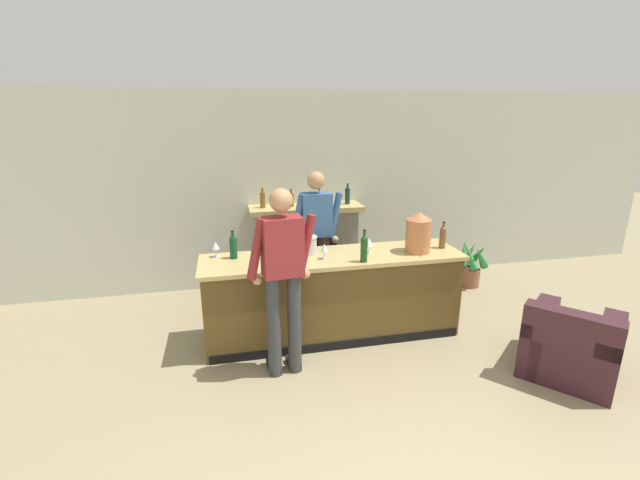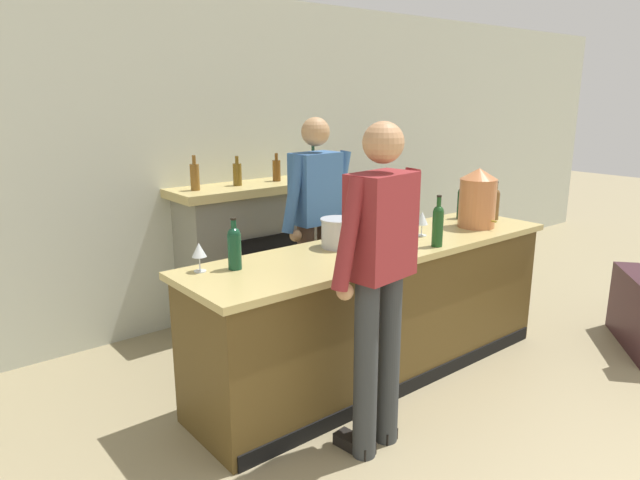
{
  "view_description": "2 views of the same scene",
  "coord_description": "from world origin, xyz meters",
  "px_view_note": "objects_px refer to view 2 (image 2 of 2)",
  "views": [
    {
      "loc": [
        -0.93,
        -1.48,
        2.43
      ],
      "look_at": [
        0.07,
        3.01,
        1.07
      ],
      "focal_mm": 24.0,
      "sensor_mm": 36.0,
      "label": 1
    },
    {
      "loc": [
        -2.5,
        0.14,
        1.94
      ],
      "look_at": [
        -0.06,
        3.15,
        0.95
      ],
      "focal_mm": 32.0,
      "sensor_mm": 36.0,
      "label": 2
    }
  ],
  "objects_px": {
    "wine_bottle_rose_blush": "(234,246)",
    "wine_glass_front_right": "(378,233)",
    "wine_bottle_burgundy_dark": "(438,224)",
    "wine_bottle_chardonnay_pale": "(462,201)",
    "potted_plant_corner": "(469,248)",
    "wine_glass_near_bucket": "(199,251)",
    "copper_dispenser": "(478,198)",
    "fireplace_stone": "(259,249)",
    "person_bartender": "(316,224)",
    "ice_bucket_steel": "(338,233)",
    "wine_bottle_merlot_tall": "(495,203)",
    "person_customer": "(379,277)",
    "wine_glass_front_left": "(422,219)"
  },
  "relations": [
    {
      "from": "wine_bottle_rose_blush",
      "to": "wine_glass_front_right",
      "type": "relative_size",
      "value": 1.83
    },
    {
      "from": "wine_bottle_burgundy_dark",
      "to": "wine_bottle_chardonnay_pale",
      "type": "distance_m",
      "value": 0.97
    },
    {
      "from": "potted_plant_corner",
      "to": "wine_glass_near_bucket",
      "type": "distance_m",
      "value": 3.71
    },
    {
      "from": "copper_dispenser",
      "to": "wine_bottle_rose_blush",
      "type": "relative_size",
      "value": 1.48
    },
    {
      "from": "fireplace_stone",
      "to": "person_bartender",
      "type": "relative_size",
      "value": 0.88
    },
    {
      "from": "wine_bottle_burgundy_dark",
      "to": "wine_bottle_chardonnay_pale",
      "type": "height_order",
      "value": "wine_bottle_burgundy_dark"
    },
    {
      "from": "person_bartender",
      "to": "wine_bottle_burgundy_dark",
      "type": "xyz_separation_m",
      "value": [
        0.31,
        -0.9,
        0.12
      ]
    },
    {
      "from": "ice_bucket_steel",
      "to": "wine_bottle_burgundy_dark",
      "type": "distance_m",
      "value": 0.66
    },
    {
      "from": "person_bartender",
      "to": "copper_dispenser",
      "type": "relative_size",
      "value": 3.96
    },
    {
      "from": "person_bartender",
      "to": "copper_dispenser",
      "type": "distance_m",
      "value": 1.24
    },
    {
      "from": "wine_bottle_merlot_tall",
      "to": "wine_glass_near_bucket",
      "type": "bearing_deg",
      "value": 174.73
    },
    {
      "from": "copper_dispenser",
      "to": "potted_plant_corner",
      "type": "bearing_deg",
      "value": 37.06
    },
    {
      "from": "ice_bucket_steel",
      "to": "wine_bottle_burgundy_dark",
      "type": "bearing_deg",
      "value": -37.14
    },
    {
      "from": "person_customer",
      "to": "person_bartender",
      "type": "bearing_deg",
      "value": 65.13
    },
    {
      "from": "potted_plant_corner",
      "to": "copper_dispenser",
      "type": "height_order",
      "value": "copper_dispenser"
    },
    {
      "from": "potted_plant_corner",
      "to": "wine_bottle_rose_blush",
      "type": "xyz_separation_m",
      "value": [
        -3.38,
        -0.82,
        0.76
      ]
    },
    {
      "from": "person_customer",
      "to": "copper_dispenser",
      "type": "bearing_deg",
      "value": 18.8
    },
    {
      "from": "potted_plant_corner",
      "to": "wine_bottle_rose_blush",
      "type": "bearing_deg",
      "value": -166.35
    },
    {
      "from": "fireplace_stone",
      "to": "wine_glass_near_bucket",
      "type": "bearing_deg",
      "value": -134.07
    },
    {
      "from": "wine_bottle_merlot_tall",
      "to": "person_bartender",
      "type": "bearing_deg",
      "value": 154.19
    },
    {
      "from": "person_customer",
      "to": "wine_bottle_merlot_tall",
      "type": "bearing_deg",
      "value": 17.6
    },
    {
      "from": "person_bartender",
      "to": "wine_bottle_burgundy_dark",
      "type": "bearing_deg",
      "value": -71.03
    },
    {
      "from": "fireplace_stone",
      "to": "wine_glass_front_right",
      "type": "distance_m",
      "value": 1.64
    },
    {
      "from": "wine_bottle_rose_blush",
      "to": "wine_glass_front_right",
      "type": "height_order",
      "value": "wine_bottle_rose_blush"
    },
    {
      "from": "wine_bottle_rose_blush",
      "to": "wine_glass_near_bucket",
      "type": "relative_size",
      "value": 1.78
    },
    {
      "from": "wine_bottle_burgundy_dark",
      "to": "wine_glass_front_left",
      "type": "xyz_separation_m",
      "value": [
        0.14,
        0.26,
        -0.03
      ]
    },
    {
      "from": "copper_dispenser",
      "to": "wine_glass_near_bucket",
      "type": "relative_size",
      "value": 2.64
    },
    {
      "from": "wine_bottle_rose_blush",
      "to": "wine_glass_near_bucket",
      "type": "bearing_deg",
      "value": 155.56
    },
    {
      "from": "fireplace_stone",
      "to": "person_customer",
      "type": "relative_size",
      "value": 0.87
    },
    {
      "from": "person_bartender",
      "to": "wine_glass_front_right",
      "type": "height_order",
      "value": "person_bartender"
    },
    {
      "from": "wine_bottle_merlot_tall",
      "to": "wine_glass_front_right",
      "type": "height_order",
      "value": "wine_bottle_merlot_tall"
    },
    {
      "from": "potted_plant_corner",
      "to": "ice_bucket_steel",
      "type": "distance_m",
      "value": 2.81
    },
    {
      "from": "person_customer",
      "to": "ice_bucket_steel",
      "type": "bearing_deg",
      "value": 64.05
    },
    {
      "from": "potted_plant_corner",
      "to": "wine_bottle_merlot_tall",
      "type": "relative_size",
      "value": 2.27
    },
    {
      "from": "fireplace_stone",
      "to": "potted_plant_corner",
      "type": "height_order",
      "value": "fireplace_stone"
    },
    {
      "from": "ice_bucket_steel",
      "to": "wine_bottle_merlot_tall",
      "type": "distance_m",
      "value": 1.56
    },
    {
      "from": "person_customer",
      "to": "wine_bottle_chardonnay_pale",
      "type": "xyz_separation_m",
      "value": [
        1.75,
        0.81,
        0.09
      ]
    },
    {
      "from": "wine_bottle_burgundy_dark",
      "to": "wine_glass_front_left",
      "type": "bearing_deg",
      "value": 61.19
    },
    {
      "from": "person_bartender",
      "to": "wine_glass_front_left",
      "type": "relative_size",
      "value": 9.98
    },
    {
      "from": "ice_bucket_steel",
      "to": "wine_glass_front_right",
      "type": "bearing_deg",
      "value": -56.05
    },
    {
      "from": "wine_bottle_burgundy_dark",
      "to": "person_customer",
      "type": "bearing_deg",
      "value": -158.61
    },
    {
      "from": "wine_bottle_burgundy_dark",
      "to": "wine_bottle_merlot_tall",
      "type": "relative_size",
      "value": 1.12
    },
    {
      "from": "wine_bottle_chardonnay_pale",
      "to": "wine_bottle_merlot_tall",
      "type": "xyz_separation_m",
      "value": [
        0.17,
        -0.2,
        -0.0
      ]
    },
    {
      "from": "potted_plant_corner",
      "to": "ice_bucket_steel",
      "type": "height_order",
      "value": "ice_bucket_steel"
    },
    {
      "from": "potted_plant_corner",
      "to": "person_customer",
      "type": "bearing_deg",
      "value": -151.91
    },
    {
      "from": "potted_plant_corner",
      "to": "ice_bucket_steel",
      "type": "bearing_deg",
      "value": -162.28
    },
    {
      "from": "potted_plant_corner",
      "to": "copper_dispenser",
      "type": "relative_size",
      "value": 1.56
    },
    {
      "from": "ice_bucket_steel",
      "to": "copper_dispenser",
      "type": "bearing_deg",
      "value": -9.89
    },
    {
      "from": "person_customer",
      "to": "wine_glass_front_left",
      "type": "distance_m",
      "value": 1.2
    },
    {
      "from": "wine_bottle_merlot_tall",
      "to": "wine_glass_near_bucket",
      "type": "height_order",
      "value": "wine_bottle_merlot_tall"
    }
  ]
}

